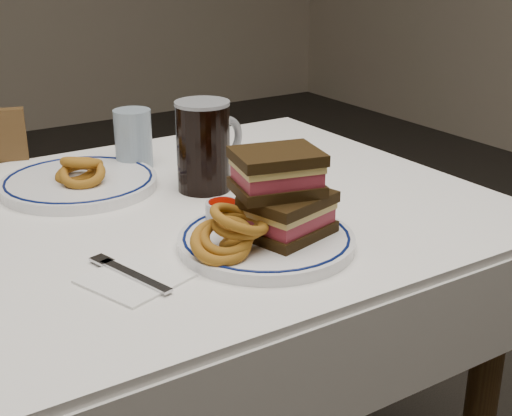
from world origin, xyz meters
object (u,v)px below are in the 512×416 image
far_plate (79,182)px  reuben_sandwich (283,193)px  main_plate (266,240)px  beer_mug (205,145)px

far_plate → reuben_sandwich: bearing=-67.4°
main_plate → reuben_sandwich: size_ratio=1.72×
reuben_sandwich → beer_mug: bearing=85.1°
main_plate → beer_mug: size_ratio=1.62×
reuben_sandwich → beer_mug: (0.02, 0.29, 0.00)m
reuben_sandwich → beer_mug: size_ratio=0.95×
far_plate → main_plate: bearing=-70.2°
main_plate → reuben_sandwich: (0.03, -0.00, 0.07)m
beer_mug → far_plate: beer_mug is taller
main_plate → far_plate: (-0.15, 0.41, 0.00)m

